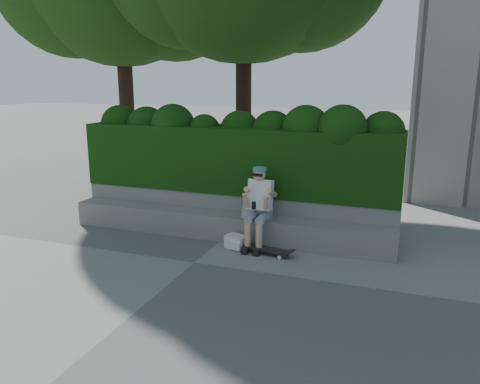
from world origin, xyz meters
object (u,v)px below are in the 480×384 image
at_px(person, 259,204).
at_px(skateboard, 265,249).
at_px(backpack_plaid, 251,207).
at_px(backpack_ground, 236,242).

bearing_deg(person, skateboard, -57.04).
bearing_deg(backpack_plaid, person, -10.85).
distance_m(person, skateboard, 0.77).
height_order(person, backpack_ground, person).
relative_size(person, backpack_ground, 4.04).
bearing_deg(person, backpack_plaid, 153.57).
relative_size(skateboard, backpack_plaid, 2.22).
relative_size(person, skateboard, 1.50).
bearing_deg(skateboard, backpack_ground, 179.42).
bearing_deg(person, backpack_ground, -147.03).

